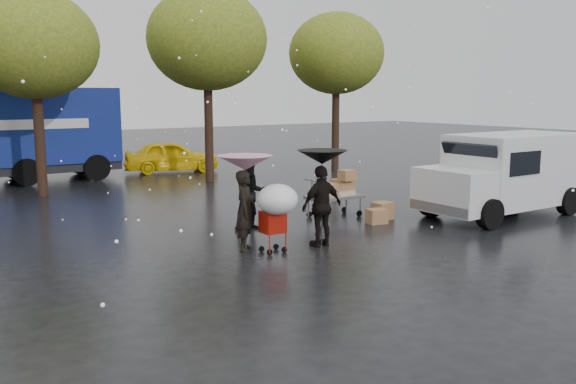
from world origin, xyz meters
TOP-DOWN VIEW (x-y plane):
  - ground at (0.00, 0.00)m, footprint 90.00×90.00m
  - person_pink at (-1.48, 0.30)m, footprint 0.70×0.74m
  - person_middle at (-0.38, 1.95)m, footprint 1.00×0.85m
  - person_black at (0.07, -0.29)m, footprint 1.05×0.48m
  - umbrella_pink at (-1.48, 0.30)m, footprint 1.16×1.16m
  - umbrella_black at (0.07, -0.29)m, footprint 1.08×1.08m
  - vendor_cart at (2.34, 2.04)m, footprint 1.52×0.80m
  - shopping_cart at (-1.10, -0.32)m, footprint 0.84×0.84m
  - white_van at (6.29, -0.30)m, footprint 4.91×2.18m
  - blue_truck at (-3.82, 13.74)m, footprint 8.30×2.60m
  - box_ground_near at (3.12, 1.10)m, footprint 0.56×0.47m
  - box_ground_far at (2.64, 0.79)m, footprint 0.54×0.45m
  - yellow_taxi at (2.39, 13.37)m, footprint 4.21×2.57m
  - tree_row at (-0.47, 10.00)m, footprint 21.60×4.40m

SIDE VIEW (x-z plane):
  - ground at x=0.00m, z-range 0.00..0.00m
  - box_ground_far at x=2.64m, z-range 0.00..0.37m
  - box_ground_near at x=3.12m, z-range 0.00..0.46m
  - yellow_taxi at x=2.39m, z-range 0.00..1.34m
  - vendor_cart at x=2.34m, z-range 0.09..1.36m
  - person_pink at x=-1.48m, z-range 0.00..1.71m
  - person_black at x=0.07m, z-range 0.00..1.76m
  - person_middle at x=-0.38m, z-range 0.00..1.78m
  - shopping_cart at x=-1.10m, z-range 0.33..1.80m
  - white_van at x=6.29m, z-range 0.06..2.26m
  - blue_truck at x=-3.82m, z-range 0.01..3.51m
  - umbrella_pink at x=-1.48m, z-range 0.85..2.87m
  - umbrella_black at x=0.07m, z-range 0.89..2.98m
  - tree_row at x=-0.47m, z-range 1.46..8.58m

